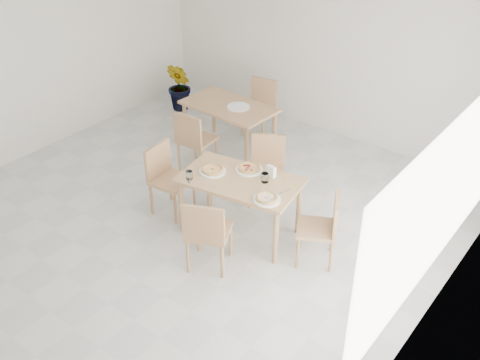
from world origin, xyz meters
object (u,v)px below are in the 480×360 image
Objects in this scene: tumbler_b at (189,175)px; chair_back_s at (193,138)px; main_table at (240,186)px; tumbler_a at (265,178)px; pizza_margherita at (212,170)px; pizza_mushroom at (267,198)px; potted_plant at (180,87)px; pizza_pepperoni at (249,168)px; chair_back_n at (260,103)px; chair_west at (166,174)px; plate_pepperoni at (249,170)px; napkin_holder at (271,172)px; plate_empty at (238,107)px; plate_margherita at (212,171)px; chair_north at (267,164)px; chair_south at (207,230)px; plate_mushroom at (267,199)px; chair_east at (324,225)px; second_table at (229,111)px.

chair_back_s is at bearing 130.51° from tumbler_b.
main_table is 0.32m from tumbler_a.
pizza_margherita is 2.75× the size of tumbler_a.
potted_plant is at bearing 146.29° from pizza_mushroom.
chair_back_n reaches higher than pizza_pepperoni.
main_table is 1.65× the size of chair_west.
plate_pepperoni is 3.14× the size of tumbler_b.
tumbler_b is 1.47m from chair_back_s.
main_table is 1.69× the size of potted_plant.
chair_west is at bearing 107.33° from chair_back_s.
plate_empty is at bearing 150.42° from napkin_holder.
plate_empty is (-1.47, 1.28, -0.06)m from napkin_holder.
plate_margherita is 0.96× the size of plate_pepperoni.
chair_north is at bearing 93.55° from main_table.
chair_north is at bearing -103.54° from chair_south.
chair_north is 0.77m from napkin_holder.
pizza_margherita reaches higher than plate_pepperoni.
chair_north is at bearing 104.53° from pizza_pepperoni.
potted_plant is (-1.55, 1.39, -0.09)m from chair_back_s.
tumbler_a is at bearing -78.16° from napkin_holder.
chair_back_s reaches higher than plate_mushroom.
pizza_pepperoni is 2.16× the size of napkin_holder.
napkin_holder is at bearing -40.87° from plate_empty.
chair_back_s is 1.56m from chair_back_n.
potted_plant is (-2.49, 2.49, -0.36)m from tumbler_b.
napkin_holder is at bearing -79.70° from chair_north.
plate_empty is (-1.71, 1.69, -0.02)m from pizza_mushroom.
napkin_holder is (0.61, 0.33, 0.04)m from pizza_margherita.
chair_east is 0.69m from plate_mushroom.
plate_mushroom is 0.02m from pizza_mushroom.
main_table is 1.07m from chair_east.
pizza_margherita is 0.85m from pizza_mushroom.
pizza_mushroom is at bearing -6.21° from plate_margherita.
tumbler_a reaches higher than plate_margherita.
plate_mushroom is 2.11m from chair_back_s.
plate_margherita is 1.89m from second_table.
chair_west is 2.90× the size of pizza_pepperoni.
pizza_margherita is at bearing -140.38° from napkin_holder.
chair_back_n is at bearing -159.94° from chair_east.
second_table is 4.22× the size of plate_empty.
main_table is at bearing -153.48° from tumbler_a.
chair_back_n is at bearing 127.28° from plate_mushroom.
plate_margherita is at bearing 173.79° from plate_mushroom.
plate_empty is at bearing -149.74° from chair_east.
plate_pepperoni is 0.37× the size of chair_back_n.
chair_back_n is at bearing 93.20° from second_table.
napkin_holder is at bearing 40.51° from tumbler_b.
chair_south is at bearing -121.36° from pizza_mushroom.
potted_plant reaches higher than tumbler_b.
second_table is at bearing 123.02° from pizza_margherita.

